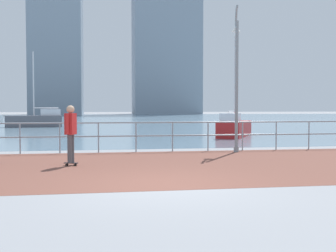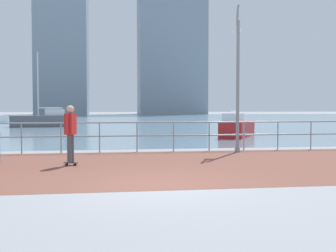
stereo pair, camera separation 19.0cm
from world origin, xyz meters
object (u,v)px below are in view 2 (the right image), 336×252
lamppost (238,71)px  sailboat_gray (237,127)px  sailboat_ivory (40,120)px  skateboarder (70,129)px

lamppost → sailboat_gray: bearing=72.3°
lamppost → sailboat_gray: (2.50, 7.85, -2.50)m
lamppost → sailboat_ivory: sailboat_ivory is taller
sailboat_gray → sailboat_ivory: size_ratio=0.89×
lamppost → sailboat_ivory: (-10.56, 22.11, -2.43)m
sailboat_gray → sailboat_ivory: bearing=132.5°
lamppost → skateboarder: 6.96m
lamppost → skateboarder: size_ratio=3.16×
skateboarder → sailboat_ivory: sailboat_ivory is taller
lamppost → sailboat_ivory: bearing=115.5°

